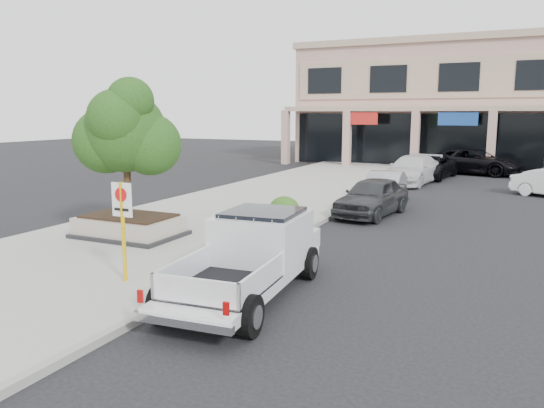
# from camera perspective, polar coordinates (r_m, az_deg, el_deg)

# --- Properties ---
(ground) EXTENTS (120.00, 120.00, 0.00)m
(ground) POSITION_cam_1_polar(r_m,az_deg,el_deg) (12.94, 1.73, -8.16)
(ground) COLOR black
(ground) RESTS_ON ground
(sidewalk) EXTENTS (8.00, 52.00, 0.15)m
(sidewalk) POSITION_cam_1_polar(r_m,az_deg,el_deg) (20.56, -5.66, -1.24)
(sidewalk) COLOR gray
(sidewalk) RESTS_ON ground
(curb) EXTENTS (0.20, 52.00, 0.15)m
(curb) POSITION_cam_1_polar(r_m,az_deg,el_deg) (18.87, 4.70, -2.22)
(curb) COLOR gray
(curb) RESTS_ON ground
(planter) EXTENTS (3.20, 2.20, 0.68)m
(planter) POSITION_cam_1_polar(r_m,az_deg,el_deg) (17.28, -15.07, -2.29)
(planter) COLOR black
(planter) RESTS_ON sidewalk
(planter_tree) EXTENTS (2.90, 2.55, 4.00)m
(planter_tree) POSITION_cam_1_polar(r_m,az_deg,el_deg) (16.96, -14.82, 7.52)
(planter_tree) COLOR black
(planter_tree) RESTS_ON planter
(no_parking_sign) EXTENTS (0.55, 0.09, 2.30)m
(no_parking_sign) POSITION_cam_1_polar(r_m,az_deg,el_deg) (12.49, -15.77, -1.44)
(no_parking_sign) COLOR #E1AF0B
(no_parking_sign) RESTS_ON sidewalk
(hedge) EXTENTS (1.10, 0.99, 0.93)m
(hedge) POSITION_cam_1_polar(r_m,az_deg,el_deg) (18.73, 1.32, -0.59)
(hedge) COLOR #204814
(hedge) RESTS_ON sidewalk
(pickup_truck) EXTENTS (2.51, 5.77, 1.77)m
(pickup_truck) POSITION_cam_1_polar(r_m,az_deg,el_deg) (11.51, -2.91, -5.85)
(pickup_truck) COLOR silver
(pickup_truck) RESTS_ON ground
(curb_car_a) EXTENTS (2.36, 4.61, 1.50)m
(curb_car_a) POSITION_cam_1_polar(r_m,az_deg,el_deg) (21.10, 10.71, 0.78)
(curb_car_a) COLOR #2D2F32
(curb_car_a) RESTS_ON ground
(curb_car_b) EXTENTS (1.73, 4.28, 1.38)m
(curb_car_b) POSITION_cam_1_polar(r_m,az_deg,el_deg) (24.21, 12.00, 1.74)
(curb_car_b) COLOR #A0A2A8
(curb_car_b) RESTS_ON ground
(curb_car_c) EXTENTS (2.95, 5.73, 1.59)m
(curb_car_c) POSITION_cam_1_polar(r_m,az_deg,el_deg) (31.19, 14.83, 3.57)
(curb_car_c) COLOR silver
(curb_car_c) RESTS_ON ground
(curb_car_d) EXTENTS (3.08, 5.55, 1.47)m
(curb_car_d) POSITION_cam_1_polar(r_m,az_deg,el_deg) (34.06, 16.49, 3.89)
(curb_car_d) COLOR black
(curb_car_d) RESTS_ON ground
(lot_car_d) EXTENTS (6.50, 4.14, 1.67)m
(lot_car_d) POSITION_cam_1_polar(r_m,az_deg,el_deg) (37.43, 20.98, 4.29)
(lot_car_d) COLOR black
(lot_car_d) RESTS_ON ground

